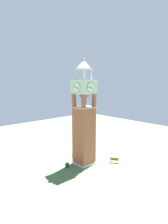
# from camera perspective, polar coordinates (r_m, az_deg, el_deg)

# --- Properties ---
(ground) EXTENTS (80.00, 80.00, 0.00)m
(ground) POSITION_cam_1_polar(r_m,az_deg,el_deg) (38.03, -0.00, -14.31)
(ground) COLOR #517547
(clock_tower) EXTENTS (3.62, 3.62, 18.66)m
(clock_tower) POSITION_cam_1_polar(r_m,az_deg,el_deg) (35.68, 0.00, -2.95)
(clock_tower) COLOR #9E4C38
(clock_tower) RESTS_ON ground
(park_bench) EXTENTS (1.56, 1.28, 0.95)m
(park_bench) POSITION_cam_1_polar(r_m,az_deg,el_deg) (38.50, 8.57, -13.34)
(park_bench) COLOR brown
(park_bench) RESTS_ON ground
(lamp_post) EXTENTS (0.36, 0.36, 3.71)m
(lamp_post) POSITION_cam_1_polar(r_m,az_deg,el_deg) (41.93, 2.05, -8.28)
(lamp_post) COLOR black
(lamp_post) RESTS_ON ground
(trash_bin) EXTENTS (0.52, 0.52, 0.80)m
(trash_bin) POSITION_cam_1_polar(r_m,az_deg,el_deg) (40.89, -3.03, -12.00)
(trash_bin) COLOR #4C4C51
(trash_bin) RESTS_ON ground
(shrub_near_entry) EXTENTS (0.83, 0.83, 0.87)m
(shrub_near_entry) POSITION_cam_1_polar(r_m,az_deg,el_deg) (36.45, -4.75, -14.68)
(shrub_near_entry) COLOR #28562D
(shrub_near_entry) RESTS_ON ground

